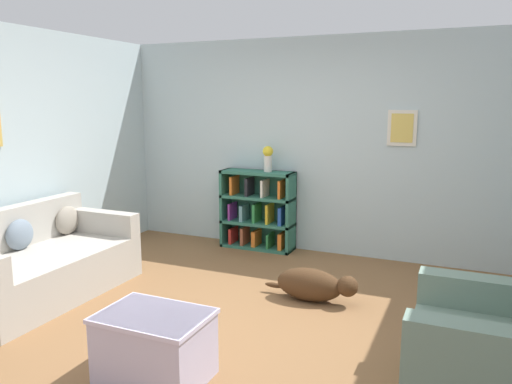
{
  "coord_description": "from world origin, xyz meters",
  "views": [
    {
      "loc": [
        1.75,
        -3.6,
        1.85
      ],
      "look_at": [
        0.0,
        0.4,
        1.05
      ],
      "focal_mm": 35.0,
      "sensor_mm": 36.0,
      "label": 1
    }
  ],
  "objects_px": {
    "bookshelf": "(258,211)",
    "coffee_table": "(155,344)",
    "couch": "(38,264)",
    "vase": "(268,157)",
    "recliner_chair": "(502,351)",
    "dog": "(313,285)"
  },
  "relations": [
    {
      "from": "dog",
      "to": "vase",
      "type": "height_order",
      "value": "vase"
    },
    {
      "from": "couch",
      "to": "recliner_chair",
      "type": "distance_m",
      "value": 4.0
    },
    {
      "from": "bookshelf",
      "to": "couch",
      "type": "bearing_deg",
      "value": -119.66
    },
    {
      "from": "recliner_chair",
      "to": "coffee_table",
      "type": "relative_size",
      "value": 1.51
    },
    {
      "from": "couch",
      "to": "recliner_chair",
      "type": "relative_size",
      "value": 1.63
    },
    {
      "from": "couch",
      "to": "vase",
      "type": "height_order",
      "value": "vase"
    },
    {
      "from": "coffee_table",
      "to": "dog",
      "type": "xyz_separation_m",
      "value": [
        0.58,
        1.71,
        -0.09
      ]
    },
    {
      "from": "dog",
      "to": "vase",
      "type": "xyz_separation_m",
      "value": [
        -1.02,
        1.36,
        1.01
      ]
    },
    {
      "from": "vase",
      "to": "recliner_chair",
      "type": "bearing_deg",
      "value": -44.36
    },
    {
      "from": "couch",
      "to": "vase",
      "type": "relative_size",
      "value": 5.61
    },
    {
      "from": "couch",
      "to": "bookshelf",
      "type": "distance_m",
      "value": 2.65
    },
    {
      "from": "dog",
      "to": "coffee_table",
      "type": "bearing_deg",
      "value": -108.74
    },
    {
      "from": "recliner_chair",
      "to": "vase",
      "type": "relative_size",
      "value": 3.44
    },
    {
      "from": "couch",
      "to": "coffee_table",
      "type": "distance_m",
      "value": 2.04
    },
    {
      "from": "coffee_table",
      "to": "vase",
      "type": "bearing_deg",
      "value": 98.21
    },
    {
      "from": "bookshelf",
      "to": "recliner_chair",
      "type": "height_order",
      "value": "recliner_chair"
    },
    {
      "from": "coffee_table",
      "to": "dog",
      "type": "relative_size",
      "value": 0.78
    },
    {
      "from": "couch",
      "to": "dog",
      "type": "height_order",
      "value": "couch"
    },
    {
      "from": "couch",
      "to": "bookshelf",
      "type": "xyz_separation_m",
      "value": [
        1.31,
        2.29,
        0.17
      ]
    },
    {
      "from": "couch",
      "to": "recliner_chair",
      "type": "xyz_separation_m",
      "value": [
        3.99,
        -0.22,
        0.07
      ]
    },
    {
      "from": "bookshelf",
      "to": "coffee_table",
      "type": "bearing_deg",
      "value": -79.4
    },
    {
      "from": "coffee_table",
      "to": "vase",
      "type": "distance_m",
      "value": 3.23
    }
  ]
}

